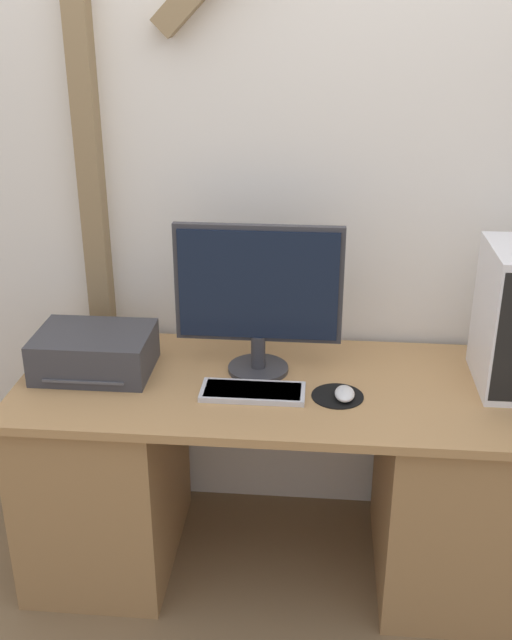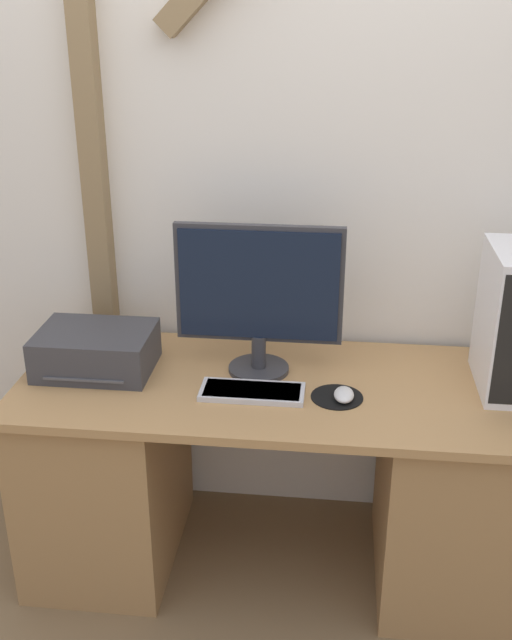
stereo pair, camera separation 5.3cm
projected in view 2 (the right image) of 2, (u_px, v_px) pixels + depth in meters
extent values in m
plane|color=brown|center=(265.00, 634.00, 2.49)|extent=(12.00, 12.00, 0.00)
cube|color=white|center=(289.00, 180.00, 2.66)|extent=(6.40, 0.05, 2.70)
cube|color=olive|center=(92.00, 153.00, 2.63)|extent=(0.08, 0.08, 1.34)
cube|color=tan|center=(277.00, 387.00, 2.52)|extent=(1.75, 0.72, 0.03)
cube|color=#A4794B|center=(107.00, 468.00, 2.74)|extent=(0.49, 0.66, 0.72)
cube|color=#A4794B|center=(452.00, 492.00, 2.61)|extent=(0.49, 0.66, 0.72)
cylinder|color=#333338|center=(259.00, 368.00, 2.60)|extent=(0.21, 0.21, 0.02)
cylinder|color=#333338|center=(259.00, 351.00, 2.57)|extent=(0.05, 0.05, 0.12)
cube|color=#333338|center=(259.00, 284.00, 2.48)|extent=(0.56, 0.03, 0.41)
cube|color=black|center=(259.00, 286.00, 2.47)|extent=(0.53, 0.01, 0.37)
cube|color=silver|center=(252.00, 392.00, 2.44)|extent=(0.34, 0.14, 0.02)
cube|color=white|center=(252.00, 390.00, 2.44)|extent=(0.31, 0.12, 0.01)
cylinder|color=black|center=(337.00, 397.00, 2.43)|extent=(0.17, 0.17, 0.00)
ellipsoid|color=silver|center=(344.00, 395.00, 2.40)|extent=(0.06, 0.10, 0.03)
cube|color=#38383D|center=(96.00, 350.00, 2.58)|extent=(0.39, 0.29, 0.14)
cube|color=#515156|center=(89.00, 372.00, 2.52)|extent=(0.27, 0.13, 0.01)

